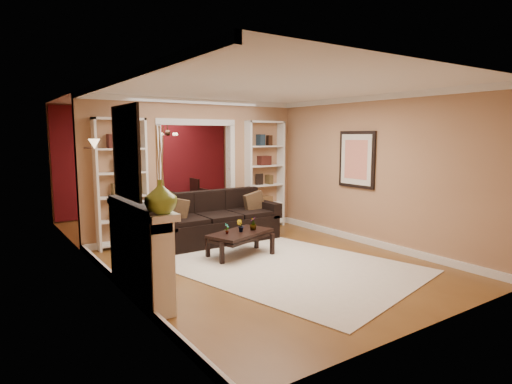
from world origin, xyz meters
TOP-DOWN VIEW (x-y plane):
  - floor at (0.00, 0.00)m, footprint 8.00×8.00m
  - ceiling at (0.00, 0.00)m, footprint 8.00×8.00m
  - wall_back at (0.00, 4.00)m, footprint 8.00×0.00m
  - wall_front at (0.00, -4.00)m, footprint 8.00×0.00m
  - wall_left at (-2.25, 0.00)m, footprint 0.00×8.00m
  - wall_right at (2.25, 0.00)m, footprint 0.00×8.00m
  - partition_wall at (0.00, 1.20)m, footprint 4.50×0.15m
  - red_back_panel at (0.00, 3.97)m, footprint 4.44×0.04m
  - dining_window at (0.00, 3.93)m, footprint 0.78×0.03m
  - area_rug at (0.16, -1.49)m, footprint 3.56×4.37m
  - sofa at (0.04, 0.45)m, footprint 2.38×1.03m
  - pillow_left at (-0.81, 0.43)m, footprint 0.47×0.24m
  - pillow_right at (0.88, 0.43)m, footprint 0.40×0.12m
  - coffee_table at (-0.12, -0.65)m, footprint 1.22×0.92m
  - plant_left at (-0.38, -0.65)m, footprint 0.11×0.10m
  - plant_center at (-0.12, -0.65)m, footprint 0.14×0.14m
  - plant_right at (0.13, -0.65)m, footprint 0.17×0.17m
  - bookshelf_left at (-1.55, 1.03)m, footprint 0.90×0.30m
  - bookshelf_right at (1.55, 1.03)m, footprint 0.90×0.30m
  - fireplace at (-2.09, -1.50)m, footprint 0.32×1.70m
  - vase at (-2.09, -2.20)m, footprint 0.38×0.38m
  - mirror at (-2.23, -1.50)m, footprint 0.03×0.95m
  - wall_sconce at (-2.15, 0.55)m, footprint 0.18×0.18m
  - framed_art at (2.21, -1.00)m, footprint 0.04×0.85m
  - dining_table at (0.11, 2.88)m, footprint 1.63×0.91m
  - dining_chair_nw at (-0.44, 2.58)m, footprint 0.46×0.46m
  - dining_chair_ne at (0.66, 2.58)m, footprint 0.46×0.46m
  - dining_chair_sw at (-0.44, 3.18)m, footprint 0.40×0.40m
  - dining_chair_se at (0.66, 3.18)m, footprint 0.49×0.49m
  - chandelier at (0.00, 2.70)m, footprint 0.50×0.50m

SIDE VIEW (x-z plane):
  - floor at x=0.00m, z-range 0.00..0.00m
  - area_rug at x=0.16m, z-range 0.00..0.01m
  - coffee_table at x=-0.12m, z-range 0.00..0.41m
  - dining_table at x=0.11m, z-range 0.00..0.57m
  - dining_chair_ne at x=0.66m, z-range 0.00..0.75m
  - dining_chair_sw at x=-0.44m, z-range 0.00..0.80m
  - dining_chair_nw at x=-0.44m, z-range 0.00..0.91m
  - sofa at x=0.04m, z-range 0.00..0.93m
  - dining_chair_se at x=0.66m, z-range 0.00..0.95m
  - plant_left at x=-0.38m, z-range 0.41..0.59m
  - plant_center at x=-0.12m, z-range 0.41..0.61m
  - plant_right at x=0.13m, z-range 0.41..0.63m
  - fireplace at x=-2.09m, z-range 0.00..1.16m
  - pillow_right at x=0.88m, z-range 0.45..0.85m
  - pillow_left at x=-0.81m, z-range 0.45..0.90m
  - bookshelf_left at x=-1.55m, z-range 0.00..2.30m
  - bookshelf_right at x=1.55m, z-range 0.00..2.30m
  - red_back_panel at x=0.00m, z-range 0.00..2.64m
  - vase at x=-2.09m, z-range 1.16..1.52m
  - wall_back at x=0.00m, z-range -2.65..5.35m
  - wall_front at x=0.00m, z-range -2.65..5.35m
  - wall_left at x=-2.25m, z-range -2.65..5.35m
  - wall_right at x=2.25m, z-range -2.65..5.35m
  - partition_wall at x=0.00m, z-range 0.00..2.70m
  - dining_window at x=0.00m, z-range 1.06..2.04m
  - framed_art at x=2.21m, z-range 1.02..2.08m
  - mirror at x=-2.23m, z-range 1.25..2.35m
  - wall_sconce at x=-2.15m, z-range 1.72..1.94m
  - chandelier at x=0.00m, z-range 1.87..2.17m
  - ceiling at x=0.00m, z-range 2.70..2.70m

